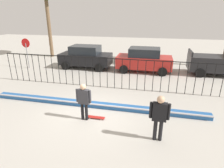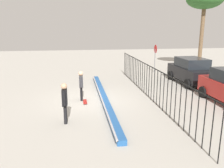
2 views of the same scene
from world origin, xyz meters
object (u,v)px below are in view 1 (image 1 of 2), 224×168
parked_car_black (86,57)px  skateboard (96,117)px  skateboarder (84,99)px  stop_sign (26,49)px  parked_car_red (144,60)px  camera_operator (159,114)px

parked_car_black → skateboard: bearing=-68.5°
skateboarder → stop_sign: size_ratio=0.67×
parked_car_red → skateboard: bearing=-104.6°
skateboarder → stop_sign: 10.39m
skateboard → parked_car_red: 8.11m
stop_sign → parked_car_black: bearing=13.2°
skateboard → stop_sign: bearing=122.3°
skateboard → parked_car_red: size_ratio=0.19×
skateboard → camera_operator: 3.02m
camera_operator → parked_car_red: bearing=-40.4°
skateboarder → camera_operator: bearing=-38.6°
parked_car_red → parked_car_black: bearing=176.5°
parked_car_black → stop_sign: 4.97m
camera_operator → stop_sign: (-10.83, 7.74, 0.54)m
skateboard → parked_car_black: bearing=95.1°
camera_operator → parked_car_black: bearing=-13.3°
skateboard → skateboarder: bearing=-177.0°
camera_operator → parked_car_red: size_ratio=0.42×
parked_car_black → parked_car_red: bearing=-1.6°
camera_operator → parked_car_black: 10.72m
skateboarder → parked_car_black: size_ratio=0.39×
skateboard → parked_car_black: parked_car_black is taller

